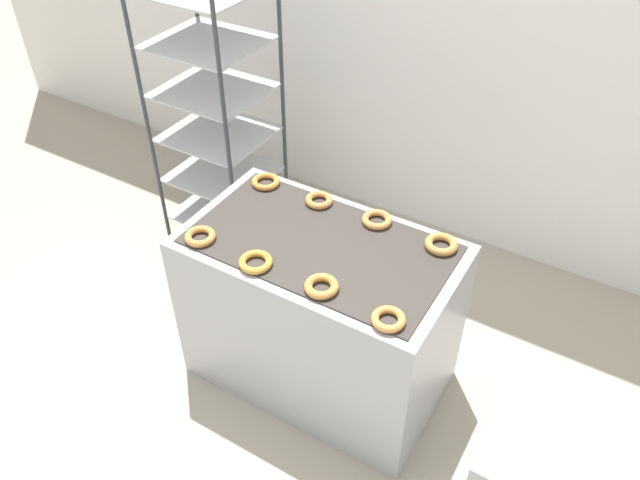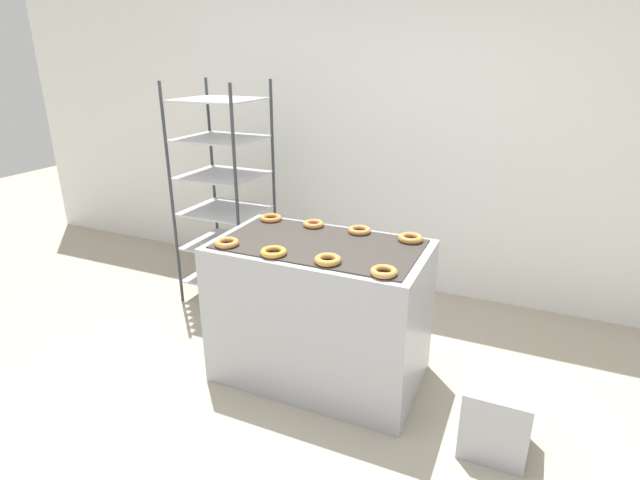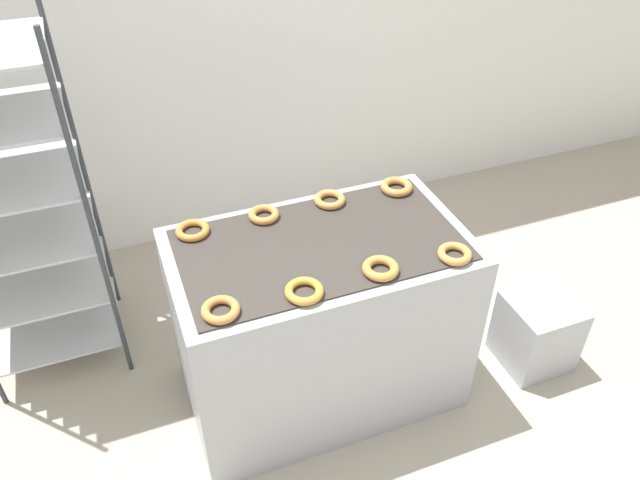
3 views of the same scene
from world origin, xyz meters
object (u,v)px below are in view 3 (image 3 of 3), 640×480
object	(u,v)px
donut_far_midright	(330,200)
donut_far_right	(396,187)
donut_near_left	(221,310)
donut_near_right	(455,254)
donut_far_left	(193,230)
fryer_machine	(320,322)
donut_near_midleft	(304,291)
donut_near_midright	(381,268)
baking_rack_cart	(18,208)
donut_far_midleft	(264,214)
glaze_bin	(537,332)

from	to	relation	value
donut_far_midright	donut_far_right	xyz separation A→B (m)	(0.32, -0.01, 0.00)
donut_near_left	donut_near_right	bearing A→B (deg)	-1.27
donut_near_right	donut_far_left	world-z (taller)	donut_near_right
donut_far_left	donut_far_right	distance (m)	0.94
fryer_machine	donut_near_midleft	distance (m)	0.56
donut_near_midleft	donut_near_midright	distance (m)	0.32
donut_near_midright	donut_near_left	bearing A→B (deg)	-179.86
baking_rack_cart	donut_far_right	world-z (taller)	baking_rack_cart
donut_far_midleft	donut_far_midright	world-z (taller)	same
donut_near_right	donut_far_midright	distance (m)	0.62
donut_near_midleft	donut_far_left	size ratio (longest dim) A/B	1.03
donut_far_midright	donut_near_left	bearing A→B (deg)	-140.44
donut_far_right	baking_rack_cart	bearing A→B (deg)	163.64
donut_far_midright	glaze_bin	bearing A→B (deg)	-27.15
donut_near_left	donut_near_midleft	world-z (taller)	donut_near_left
baking_rack_cart	donut_far_right	bearing A→B (deg)	-16.36
glaze_bin	donut_far_right	size ratio (longest dim) A/B	2.62
fryer_machine	donut_far_midleft	bearing A→B (deg)	121.74
donut_near_midright	donut_far_midright	xyz separation A→B (m)	(-0.01, 0.51, -0.00)
donut_near_left	donut_far_right	world-z (taller)	donut_far_right
donut_near_right	donut_far_left	distance (m)	1.08
donut_far_right	fryer_machine	bearing A→B (deg)	-151.96
fryer_machine	donut_near_left	xyz separation A→B (m)	(-0.48, -0.25, 0.47)
baking_rack_cart	donut_far_midleft	size ratio (longest dim) A/B	13.09
baking_rack_cart	donut_near_midright	distance (m)	1.64
donut_near_midleft	baking_rack_cart	bearing A→B (deg)	135.11
glaze_bin	donut_far_left	bearing A→B (deg)	163.08
donut_near_midright	donut_far_midleft	world-z (taller)	donut_near_midright
donut_near_right	donut_far_midleft	bearing A→B (deg)	139.89
donut_far_left	donut_far_midright	size ratio (longest dim) A/B	1.01
fryer_machine	donut_far_midleft	size ratio (longest dim) A/B	9.31
fryer_machine	donut_near_left	size ratio (longest dim) A/B	8.86
donut_near_left	donut_near_midright	world-z (taller)	donut_near_midright
donut_far_left	glaze_bin	bearing A→B (deg)	-16.92
donut_far_midleft	donut_far_right	world-z (taller)	donut_far_right
baking_rack_cart	donut_near_midleft	distance (m)	1.41
donut_near_right	baking_rack_cart	bearing A→B (deg)	148.43
donut_near_left	donut_far_left	world-z (taller)	donut_near_left
fryer_machine	donut_near_midleft	bearing A→B (deg)	-121.94
donut_near_left	donut_far_midright	world-z (taller)	same
fryer_machine	donut_near_right	bearing A→B (deg)	-29.97
donut_far_left	donut_near_right	bearing A→B (deg)	-29.37
donut_near_midright	donut_far_midright	distance (m)	0.51
donut_near_right	donut_far_right	size ratio (longest dim) A/B	0.93
glaze_bin	donut_far_midright	xyz separation A→B (m)	(-0.94, 0.48, 0.72)
glaze_bin	donut_far_left	world-z (taller)	donut_far_left
donut_near_right	donut_far_midright	size ratio (longest dim) A/B	0.97
baking_rack_cart	donut_far_midleft	xyz separation A→B (m)	(1.00, -0.47, 0.02)
donut_near_right	donut_far_right	xyz separation A→B (m)	(0.00, 0.52, 0.00)
donut_near_midleft	donut_far_right	distance (m)	0.82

